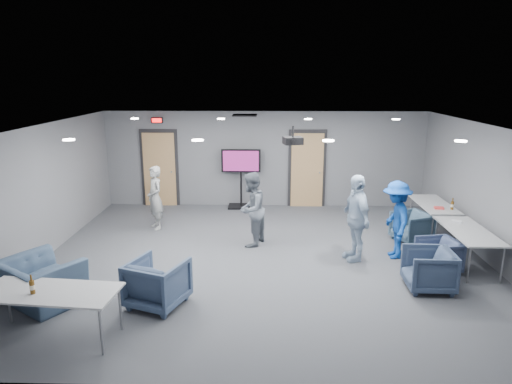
{
  "coord_description": "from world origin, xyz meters",
  "views": [
    {
      "loc": [
        0.07,
        -8.75,
        3.64
      ],
      "look_at": [
        -0.17,
        0.83,
        1.2
      ],
      "focal_mm": 32.0,
      "sensor_mm": 36.0,
      "label": 1
    }
  ],
  "objects_px": {
    "bottle_front": "(32,287)",
    "projector": "(293,140)",
    "chair_right_c": "(429,270)",
    "person_a": "(155,198)",
    "chair_right_b": "(438,255)",
    "person_c": "(356,218)",
    "table_front_left": "(49,294)",
    "tv_stand": "(241,175)",
    "table_right_a": "(434,206)",
    "chair_right_a": "(411,227)",
    "person_d": "(396,220)",
    "chair_front_b": "(41,282)",
    "chair_front_a": "(158,283)",
    "person_b": "(251,209)",
    "table_right_b": "(468,232)",
    "bottle_right": "(452,205)"
  },
  "relations": [
    {
      "from": "bottle_front",
      "to": "projector",
      "type": "xyz_separation_m",
      "value": [
        3.73,
        3.34,
        1.57
      ]
    },
    {
      "from": "chair_right_c",
      "to": "bottle_front",
      "type": "bearing_deg",
      "value": -71.96
    },
    {
      "from": "person_a",
      "to": "projector",
      "type": "height_order",
      "value": "projector"
    },
    {
      "from": "chair_right_b",
      "to": "projector",
      "type": "bearing_deg",
      "value": -116.73
    },
    {
      "from": "chair_right_c",
      "to": "projector",
      "type": "xyz_separation_m",
      "value": [
        -2.32,
        1.56,
        2.04
      ]
    },
    {
      "from": "person_c",
      "to": "table_front_left",
      "type": "xyz_separation_m",
      "value": [
        -4.82,
        -3.02,
        -0.2
      ]
    },
    {
      "from": "person_c",
      "to": "bottle_front",
      "type": "xyz_separation_m",
      "value": [
        -5.01,
        -3.11,
        -0.05
      ]
    },
    {
      "from": "chair_right_c",
      "to": "tv_stand",
      "type": "height_order",
      "value": "tv_stand"
    },
    {
      "from": "table_right_a",
      "to": "chair_right_a",
      "type": "bearing_deg",
      "value": 130.42
    },
    {
      "from": "chair_right_a",
      "to": "person_d",
      "type": "bearing_deg",
      "value": -56.82
    },
    {
      "from": "chair_front_b",
      "to": "tv_stand",
      "type": "bearing_deg",
      "value": -83.68
    },
    {
      "from": "chair_right_a",
      "to": "chair_right_b",
      "type": "xyz_separation_m",
      "value": [
        0.01,
        -1.63,
        -0.02
      ]
    },
    {
      "from": "chair_front_b",
      "to": "bottle_front",
      "type": "xyz_separation_m",
      "value": [
        0.45,
        -1.08,
        0.45
      ]
    },
    {
      "from": "table_right_a",
      "to": "bottle_front",
      "type": "xyz_separation_m",
      "value": [
        -7.15,
        -4.75,
        0.15
      ]
    },
    {
      "from": "chair_front_b",
      "to": "projector",
      "type": "relative_size",
      "value": 2.83
    },
    {
      "from": "chair_right_a",
      "to": "chair_front_a",
      "type": "relative_size",
      "value": 0.86
    },
    {
      "from": "chair_right_a",
      "to": "chair_right_c",
      "type": "bearing_deg",
      "value": -32.9
    },
    {
      "from": "chair_right_c",
      "to": "tv_stand",
      "type": "bearing_deg",
      "value": -143.14
    },
    {
      "from": "person_a",
      "to": "tv_stand",
      "type": "relative_size",
      "value": 0.92
    },
    {
      "from": "person_b",
      "to": "person_d",
      "type": "distance_m",
      "value": 3.04
    },
    {
      "from": "chair_right_c",
      "to": "chair_front_a",
      "type": "bearing_deg",
      "value": -79.71
    },
    {
      "from": "chair_right_c",
      "to": "table_right_a",
      "type": "bearing_deg",
      "value": 161.35
    },
    {
      "from": "person_d",
      "to": "chair_right_a",
      "type": "relative_size",
      "value": 2.16
    },
    {
      "from": "chair_front_a",
      "to": "bottle_front",
      "type": "distance_m",
      "value": 1.87
    },
    {
      "from": "chair_right_a",
      "to": "tv_stand",
      "type": "bearing_deg",
      "value": -146.08
    },
    {
      "from": "person_c",
      "to": "table_right_b",
      "type": "height_order",
      "value": "person_c"
    },
    {
      "from": "person_a",
      "to": "person_c",
      "type": "bearing_deg",
      "value": 33.42
    },
    {
      "from": "table_right_b",
      "to": "bottle_front",
      "type": "relative_size",
      "value": 6.5
    },
    {
      "from": "chair_front_b",
      "to": "chair_right_a",
      "type": "bearing_deg",
      "value": -122.46
    },
    {
      "from": "chair_front_a",
      "to": "table_right_b",
      "type": "xyz_separation_m",
      "value": [
        5.69,
        1.77,
        0.29
      ]
    },
    {
      "from": "person_b",
      "to": "person_c",
      "type": "xyz_separation_m",
      "value": [
        2.13,
        -0.76,
        0.06
      ]
    },
    {
      "from": "chair_right_b",
      "to": "tv_stand",
      "type": "height_order",
      "value": "tv_stand"
    },
    {
      "from": "chair_right_a",
      "to": "tv_stand",
      "type": "relative_size",
      "value": 0.44
    },
    {
      "from": "person_d",
      "to": "chair_right_a",
      "type": "xyz_separation_m",
      "value": [
        0.64,
        0.94,
        -0.46
      ]
    },
    {
      "from": "person_c",
      "to": "chair_right_b",
      "type": "relative_size",
      "value": 2.52
    },
    {
      "from": "table_right_a",
      "to": "bottle_right",
      "type": "bearing_deg",
      "value": -154.6
    },
    {
      "from": "person_c",
      "to": "tv_stand",
      "type": "bearing_deg",
      "value": -159.33
    },
    {
      "from": "person_c",
      "to": "bottle_right",
      "type": "xyz_separation_m",
      "value": [
        2.37,
        1.16,
        -0.06
      ]
    },
    {
      "from": "person_a",
      "to": "person_d",
      "type": "relative_size",
      "value": 0.97
    },
    {
      "from": "person_d",
      "to": "table_right_a",
      "type": "xyz_separation_m",
      "value": [
        1.3,
        1.5,
        -0.12
      ]
    },
    {
      "from": "chair_right_a",
      "to": "projector",
      "type": "relative_size",
      "value": 1.78
    },
    {
      "from": "person_d",
      "to": "table_right_b",
      "type": "distance_m",
      "value": 1.36
    },
    {
      "from": "bottle_right",
      "to": "chair_right_b",
      "type": "bearing_deg",
      "value": -117.16
    },
    {
      "from": "chair_front_b",
      "to": "person_a",
      "type": "bearing_deg",
      "value": -70.45
    },
    {
      "from": "chair_front_a",
      "to": "person_a",
      "type": "bearing_deg",
      "value": -55.38
    },
    {
      "from": "person_d",
      "to": "table_right_b",
      "type": "relative_size",
      "value": 0.89
    },
    {
      "from": "tv_stand",
      "to": "table_front_left",
      "type": "bearing_deg",
      "value": -108.86
    },
    {
      "from": "person_c",
      "to": "person_a",
      "type": "bearing_deg",
      "value": -125.76
    },
    {
      "from": "table_right_a",
      "to": "table_right_b",
      "type": "distance_m",
      "value": 1.9
    },
    {
      "from": "projector",
      "to": "chair_front_b",
      "type": "bearing_deg",
      "value": -163.71
    }
  ]
}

